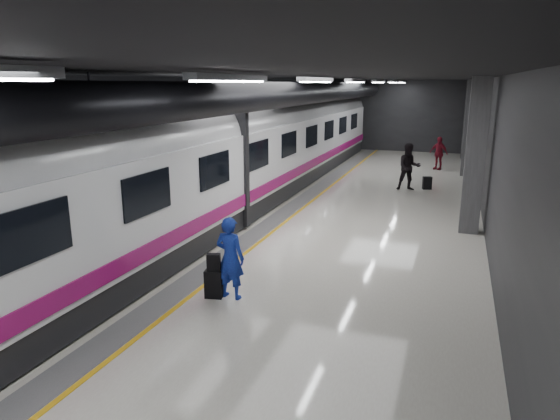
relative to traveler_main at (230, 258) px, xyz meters
The scene contains 9 objects.
ground 4.76m from the traveler_main, 88.37° to the left, with size 40.00×40.00×0.00m, color silver.
platform_hall 6.24m from the traveler_main, 91.56° to the left, with size 10.02×40.02×4.51m.
train 5.75m from the traveler_main, 123.65° to the left, with size 3.05×38.00×4.05m.
traveler_main is the anchor object (origin of this frame).
suitcase_main 0.67m from the traveler_main, 160.96° to the right, with size 0.36×0.23×0.59m, color black.
shoulder_bag 0.35m from the traveler_main, 160.04° to the right, with size 0.27×0.14×0.36m, color black.
traveler_far_a 12.45m from the traveler_main, 79.03° to the left, with size 0.94×0.73×1.93m, color black.
traveler_far_b 18.27m from the traveler_main, 79.58° to the left, with size 0.98×0.41×1.68m, color maroon.
suitcase_far 13.05m from the traveler_main, 76.18° to the left, with size 0.36×0.23×0.52m, color black.
Camera 1 is at (4.03, -13.37, 4.31)m, focal length 32.00 mm.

